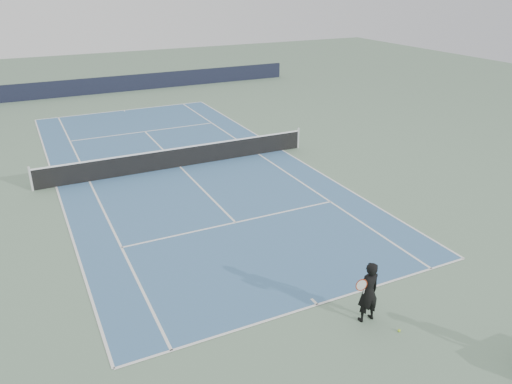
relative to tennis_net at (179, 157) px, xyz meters
name	(u,v)px	position (x,y,z in m)	size (l,w,h in m)	color
ground	(180,167)	(0.00, 0.00, -0.50)	(80.00, 80.00, 0.00)	slate
court_surface	(180,167)	(0.00, 0.00, -0.50)	(10.97, 23.77, 0.01)	#3D6790
tennis_net	(179,157)	(0.00, 0.00, 0.00)	(12.90, 0.10, 1.07)	silver
windscreen_far	(105,85)	(0.00, 17.88, 0.10)	(30.00, 0.25, 1.20)	black
tennis_player	(368,292)	(0.79, -12.96, 0.35)	(0.78, 0.47, 1.71)	black
tennis_ball	(399,331)	(1.25, -13.73, -0.47)	(0.07, 0.07, 0.07)	#BAE22E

